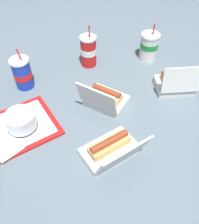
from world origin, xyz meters
TOP-DOWN VIEW (x-y plane):
  - ground_plane at (0.00, 0.00)m, footprint 3.20×3.20m
  - food_tray at (-0.36, 0.10)m, footprint 0.37×0.26m
  - cake_container at (-0.31, 0.09)m, footprint 0.13×0.13m
  - napkin_stack at (-0.40, 0.02)m, footprint 0.12×0.12m
  - plastic_fork at (-0.38, 0.18)m, footprint 0.11×0.05m
  - clamshell_hotdog_right at (-0.07, -0.22)m, footprint 0.21×0.17m
  - clamshell_sandwich_back at (0.40, -0.07)m, footprint 0.22×0.20m
  - clamshell_hotdog_front at (0.06, 0.02)m, footprint 0.23×0.24m
  - soda_cup_front at (-0.20, 0.34)m, footprint 0.09×0.09m
  - soda_cup_left at (0.46, 0.20)m, footprint 0.10×0.10m
  - soda_cup_back at (0.16, 0.33)m, footprint 0.09×0.09m

SIDE VIEW (x-z plane):
  - ground_plane at x=0.00m, z-range 0.00..0.00m
  - food_tray at x=-0.36m, z-range 0.00..0.01m
  - napkin_stack at x=-0.40m, z-range 0.01..0.02m
  - plastic_fork at x=-0.38m, z-range 0.01..0.02m
  - clamshell_hotdog_right at x=-0.07m, z-range -0.04..0.12m
  - clamshell_hotdog_front at x=0.06m, z-range -0.04..0.12m
  - clamshell_sandwich_back at x=0.40m, z-range -0.04..0.13m
  - cake_container at x=-0.31m, z-range 0.01..0.08m
  - soda_cup_left at x=0.46m, z-range -0.03..0.18m
  - soda_cup_front at x=-0.20m, z-range -0.03..0.18m
  - soda_cup_back at x=0.16m, z-range -0.03..0.20m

